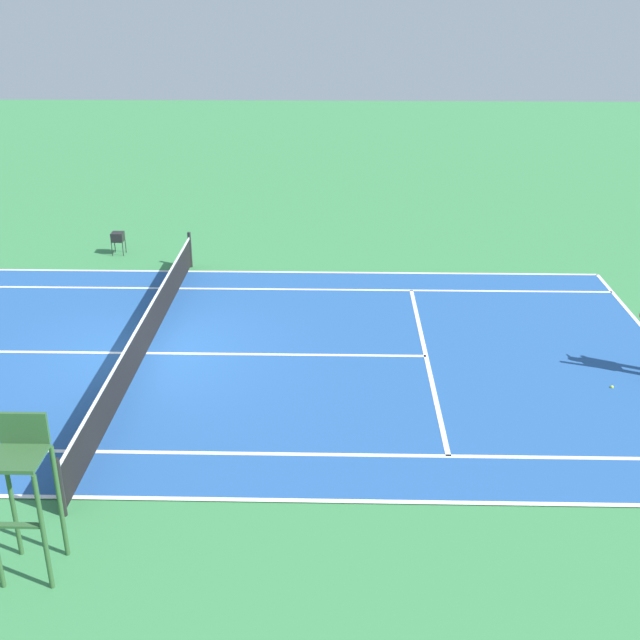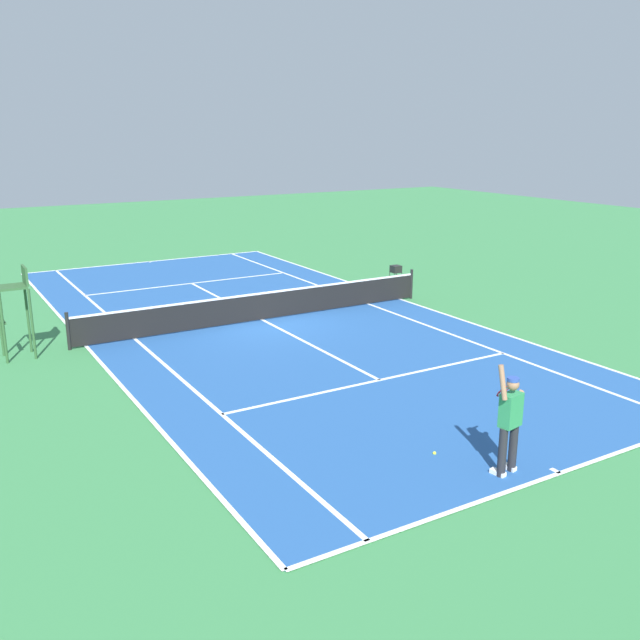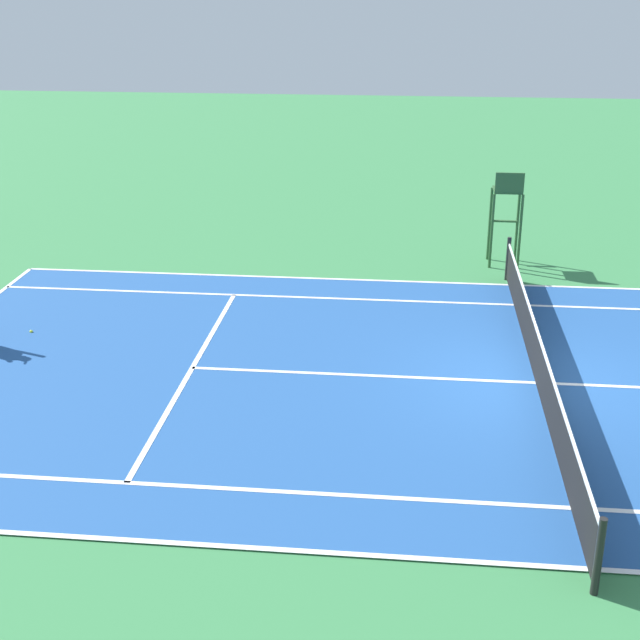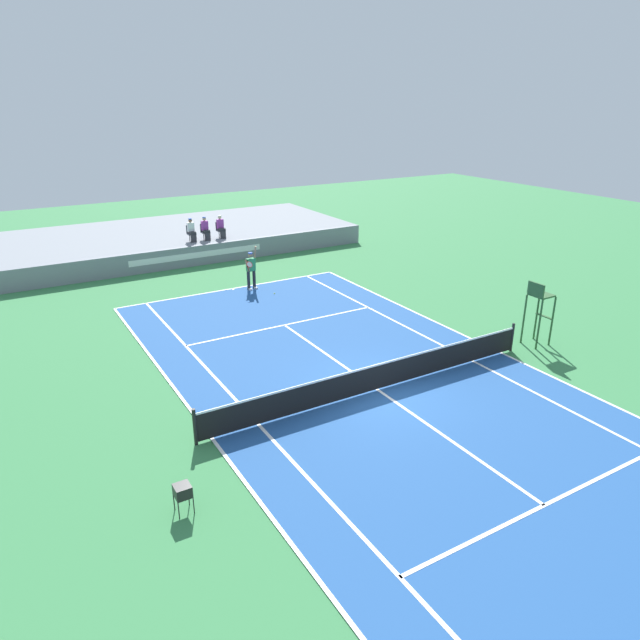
# 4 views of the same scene
# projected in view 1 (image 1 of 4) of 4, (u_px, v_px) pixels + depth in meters

# --- Properties ---
(ground_plane) EXTENTS (80.00, 80.00, 0.00)m
(ground_plane) POSITION_uv_depth(u_px,v_px,m) (147.00, 354.00, 18.29)
(ground_plane) COLOR #387F47
(court) EXTENTS (11.08, 23.88, 0.03)m
(court) POSITION_uv_depth(u_px,v_px,m) (147.00, 354.00, 18.29)
(court) COLOR #235193
(court) RESTS_ON ground
(net) EXTENTS (11.98, 0.10, 1.07)m
(net) POSITION_uv_depth(u_px,v_px,m) (145.00, 333.00, 18.09)
(net) COLOR black
(net) RESTS_ON ground
(tennis_ball) EXTENTS (0.07, 0.07, 0.07)m
(tennis_ball) POSITION_uv_depth(u_px,v_px,m) (612.00, 387.00, 16.76)
(tennis_ball) COLOR #D1E533
(tennis_ball) RESTS_ON ground
(umpire_chair) EXTENTS (0.77, 0.77, 2.44)m
(umpire_chair) POSITION_uv_depth(u_px,v_px,m) (23.00, 478.00, 11.11)
(umpire_chair) COLOR #2D562D
(umpire_chair) RESTS_ON ground
(ball_hopper) EXTENTS (0.36, 0.36, 0.70)m
(ball_hopper) POSITION_uv_depth(u_px,v_px,m) (118.00, 237.00, 24.60)
(ball_hopper) COLOR black
(ball_hopper) RESTS_ON ground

